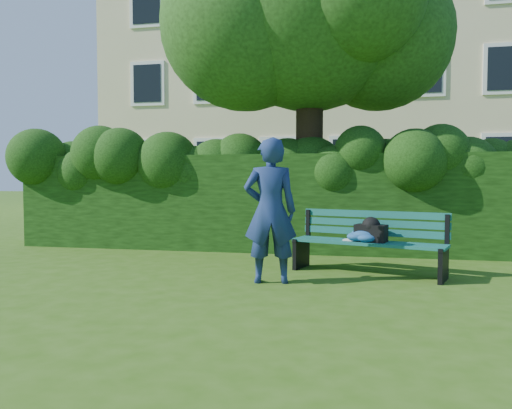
# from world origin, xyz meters

# --- Properties ---
(ground) EXTENTS (80.00, 80.00, 0.00)m
(ground) POSITION_xyz_m (0.00, 0.00, 0.00)
(ground) COLOR #305910
(ground) RESTS_ON ground
(apartment_building) EXTENTS (16.00, 8.08, 12.00)m
(apartment_building) POSITION_xyz_m (-0.00, 13.99, 6.00)
(apartment_building) COLOR #C8BF86
(apartment_building) RESTS_ON ground
(hedge) EXTENTS (10.00, 1.00, 1.80)m
(hedge) POSITION_xyz_m (0.00, 2.20, 0.90)
(hedge) COLOR black
(hedge) RESTS_ON ground
(tree) EXTENTS (5.53, 4.52, 6.60)m
(tree) POSITION_xyz_m (0.63, 2.75, 4.58)
(tree) COLOR black
(tree) RESTS_ON ground
(park_bench) EXTENTS (2.21, 1.19, 0.89)m
(park_bench) POSITION_xyz_m (1.73, 0.15, 0.50)
(park_bench) COLOR #105152
(park_bench) RESTS_ON ground
(man_reading) EXTENTS (0.77, 0.58, 1.89)m
(man_reading) POSITION_xyz_m (0.47, -0.73, 0.94)
(man_reading) COLOR navy
(man_reading) RESTS_ON ground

